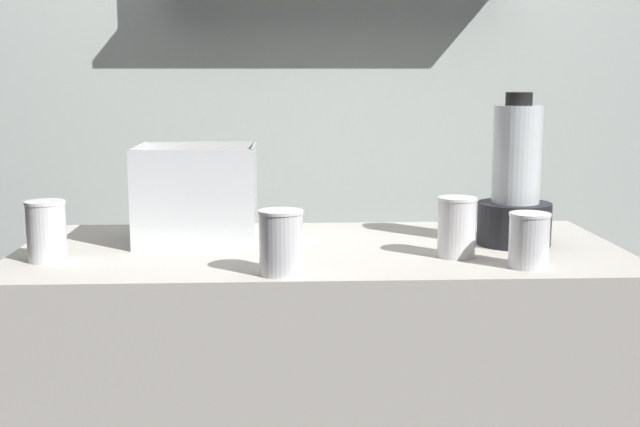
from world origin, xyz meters
name	(u,v)px	position (x,y,z in m)	size (l,w,h in m)	color
back_wall_unit	(309,86)	(0.00, 0.77, 1.26)	(2.60, 0.24, 2.50)	silver
carrot_display_bin	(196,211)	(-0.29, 0.08, 0.97)	(0.28, 0.23, 0.23)	white
blender_pitcher	(515,189)	(0.46, 0.01, 1.03)	(0.17, 0.17, 0.36)	black
juice_cup_pomegranate_far_left	(47,235)	(-0.60, -0.11, 0.96)	(0.09, 0.09, 0.13)	white
juice_cup_mango_left	(281,247)	(-0.09, -0.26, 0.96)	(0.09, 0.09, 0.13)	white
juice_cup_orange_middle	(457,231)	(0.30, -0.11, 0.96)	(0.09, 0.09, 0.13)	white
juice_cup_mango_right	(529,243)	(0.43, -0.22, 0.95)	(0.09, 0.09, 0.12)	white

